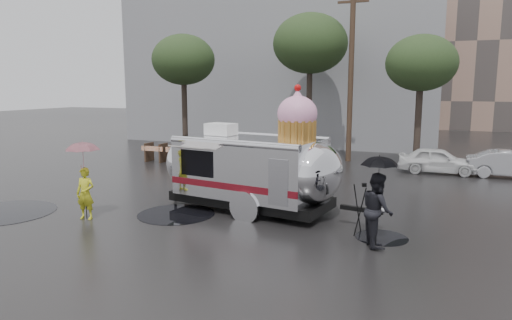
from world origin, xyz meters
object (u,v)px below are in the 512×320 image
at_px(person_left, 85,193).
at_px(person_right, 377,210).
at_px(airstream_trailer, 253,166).
at_px(tripod, 363,204).

distance_m(person_left, person_right, 8.55).
bearing_deg(airstream_trailer, person_right, -16.51).
height_order(person_left, tripod, person_left).
xyz_separation_m(person_left, tripod, (8.05, 1.58, 0.05)).
bearing_deg(person_left, airstream_trailer, 24.85).
height_order(airstream_trailer, person_left, airstream_trailer).
relative_size(person_right, tripod, 1.30).
xyz_separation_m(airstream_trailer, person_left, (-4.33, -2.82, -0.66)).
xyz_separation_m(airstream_trailer, person_right, (4.18, -2.00, -0.51)).
bearing_deg(airstream_trailer, tripod, -9.25).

